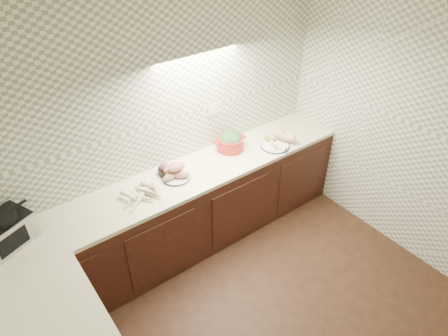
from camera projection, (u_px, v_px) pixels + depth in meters
room at (310, 199)px, 2.42m from camera, size 3.60×3.60×2.60m
counter at (171, 300)px, 3.21m from camera, size 3.60×3.60×0.90m
toaster_oven at (4, 230)px, 3.04m from camera, size 0.47×0.43×0.27m
parsnip_pile at (146, 193)px, 3.57m from camera, size 0.46×0.40×0.07m
sweet_potato_plate at (176, 172)px, 3.76m from camera, size 0.28×0.27×0.16m
onion_bowl at (166, 170)px, 3.83m from camera, size 0.16×0.16×0.12m
dutch_oven at (230, 141)px, 4.15m from camera, size 0.35×0.32×0.20m
veg_plate at (277, 139)px, 4.28m from camera, size 0.40×0.40×0.14m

